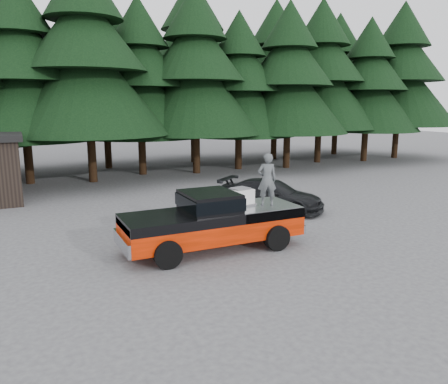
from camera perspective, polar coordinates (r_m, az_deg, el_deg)
name	(u,v)px	position (r m, az deg, el deg)	size (l,w,h in m)	color
ground	(198,249)	(14.43, -3.37, -7.49)	(120.00, 120.00, 0.00)	#454547
pickup_truck	(212,230)	(14.22, -1.52, -4.94)	(6.00, 2.04, 1.33)	red
truck_cab	(209,201)	(13.94, -1.92, -1.20)	(1.66, 1.90, 0.59)	black
air_compressor	(240,198)	(14.64, 2.13, -0.72)	(0.77, 0.63, 0.53)	white
man_on_bed	(267,180)	(14.55, 5.64, 1.63)	(0.64, 0.42, 1.76)	#4C5052
parked_car	(271,195)	(19.54, 6.20, -0.42)	(1.91, 4.70, 1.36)	black
treeline	(102,56)	(30.51, -15.63, 16.78)	(60.15, 16.05, 17.50)	black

